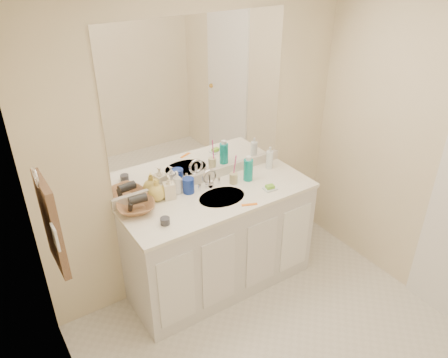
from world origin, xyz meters
TOP-DOWN VIEW (x-y plane):
  - wall_back at (0.00, 1.30)m, footprint 2.60×0.02m
  - wall_left at (-1.30, 0.00)m, footprint 0.02×2.60m
  - vanity_cabinet at (0.00, 1.02)m, footprint 1.50×0.55m
  - countertop at (0.00, 1.02)m, footprint 1.52×0.57m
  - backsplash at (0.00, 1.29)m, footprint 1.52×0.03m
  - sink_basin at (0.00, 1.00)m, footprint 0.37×0.37m
  - faucet at (0.00, 1.18)m, footprint 0.02×0.02m
  - mirror at (0.00, 1.29)m, footprint 1.48×0.01m
  - blue_mug at (-0.18, 1.20)m, footprint 0.09×0.09m
  - tan_cup at (0.19, 1.13)m, footprint 0.08×0.08m
  - toothbrush at (0.20, 1.13)m, footprint 0.02×0.04m
  - mouthwash_bottle at (0.32, 1.11)m, footprint 0.10×0.10m
  - clear_pump_bottle at (0.59, 1.18)m, footprint 0.07×0.07m
  - soap_dish at (0.37, 0.89)m, footprint 0.10×0.08m
  - green_soap at (0.37, 0.89)m, footprint 0.07×0.06m
  - orange_comb at (0.11, 0.80)m, footprint 0.12×0.07m
  - dark_jar at (-0.52, 0.92)m, footprint 0.07×0.07m
  - soap_bottle_white at (-0.25, 1.24)m, footprint 0.09×0.09m
  - soap_bottle_cream at (-0.34, 1.21)m, footprint 0.10×0.10m
  - soap_bottle_yellow at (-0.42, 1.24)m, footprint 0.18×0.18m
  - wicker_basket at (-0.62, 1.19)m, footprint 0.33×0.33m
  - hair_dryer at (-0.60, 1.19)m, footprint 0.13×0.08m
  - towel_ring at (-1.27, 0.77)m, footprint 0.01×0.11m
  - hand_towel at (-1.25, 0.77)m, footprint 0.04×0.32m
  - switch_plate at (-1.27, 0.57)m, footprint 0.01×0.08m

SIDE VIEW (x-z plane):
  - vanity_cabinet at x=0.00m, z-range 0.00..0.85m
  - countertop at x=0.00m, z-range 0.85..0.88m
  - sink_basin at x=0.00m, z-range 0.86..0.88m
  - orange_comb at x=0.11m, z-range 0.88..0.88m
  - soap_dish at x=0.37m, z-range 0.88..0.89m
  - dark_jar at x=-0.52m, z-range 0.88..0.93m
  - green_soap at x=0.37m, z-range 0.89..0.92m
  - wicker_basket at x=-0.62m, z-range 0.88..0.95m
  - backsplash at x=0.00m, z-range 0.88..0.96m
  - tan_cup at x=0.19m, z-range 0.88..0.97m
  - faucet at x=0.00m, z-range 0.88..0.99m
  - blue_mug at x=-0.18m, z-range 0.88..1.00m
  - clear_pump_bottle at x=0.59m, z-range 0.88..1.03m
  - soap_bottle_yellow at x=-0.42m, z-range 0.88..1.05m
  - hair_dryer at x=-0.60m, z-range 0.94..1.00m
  - mouthwash_bottle at x=0.32m, z-range 0.88..1.06m
  - soap_bottle_white at x=-0.25m, z-range 0.88..1.06m
  - soap_bottle_cream at x=-0.34m, z-range 0.88..1.07m
  - toothbrush at x=0.20m, z-range 0.93..1.13m
  - wall_back at x=0.00m, z-range 0.00..2.40m
  - wall_left at x=-1.30m, z-range 0.00..2.40m
  - hand_towel at x=-1.25m, z-range 0.98..1.52m
  - switch_plate at x=-1.27m, z-range 1.24..1.36m
  - towel_ring at x=-1.27m, z-range 1.49..1.61m
  - mirror at x=0.00m, z-range 0.96..2.16m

